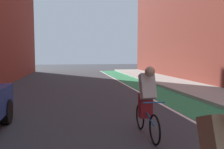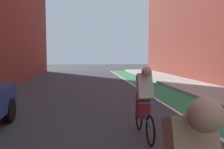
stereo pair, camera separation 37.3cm
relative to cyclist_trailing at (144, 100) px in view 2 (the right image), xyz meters
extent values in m
plane|color=#38383D|center=(-0.92, 2.13, -0.84)|extent=(76.69, 76.69, 0.00)
cube|color=#2D8451|center=(2.55, 4.13, -0.84)|extent=(1.60, 34.86, 0.00)
cube|color=white|center=(1.65, 4.13, -0.84)|extent=(0.12, 34.86, 0.00)
cylinder|color=black|center=(-3.39, 1.54, -0.51)|extent=(0.24, 0.67, 0.66)
sphere|color=tan|center=(-0.59, -3.70, 0.64)|extent=(0.22, 0.22, 0.22)
torus|color=black|center=(0.00, -0.54, -0.53)|extent=(0.05, 0.63, 0.63)
torus|color=black|center=(0.00, 0.51, -0.53)|extent=(0.05, 0.63, 0.63)
cylinder|color=#1966A5|center=(0.00, -0.02, -0.31)|extent=(0.05, 0.96, 0.33)
cylinder|color=#1966A5|center=(0.00, 0.16, -0.23)|extent=(0.04, 0.12, 0.55)
cylinder|color=#1966A5|center=(0.00, -0.47, 0.02)|extent=(0.48, 0.03, 0.02)
cube|color=maroon|center=(0.00, 0.09, -0.16)|extent=(0.28, 0.24, 0.56)
cube|color=beige|center=(0.00, -0.04, 0.30)|extent=(0.32, 0.40, 0.60)
sphere|color=tan|center=(0.00, -0.20, 0.64)|extent=(0.22, 0.22, 0.22)
cube|color=#1E598C|center=(0.00, 0.08, 0.32)|extent=(0.26, 0.28, 0.39)
camera|label=1|loc=(-1.68, -4.95, 1.00)|focal=37.24mm
camera|label=2|loc=(-1.31, -5.00, 1.00)|focal=37.24mm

